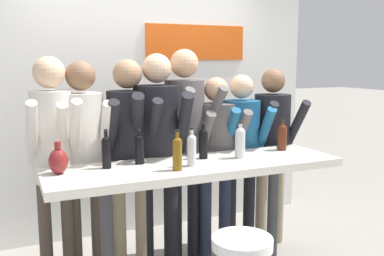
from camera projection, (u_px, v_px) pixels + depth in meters
The scene contains 18 objects.
back_wall at pixel (141, 92), 4.37m from camera, with size 3.80×0.12×2.87m.
tasting_table at pixel (197, 184), 3.18m from camera, with size 2.20×0.62×1.01m.
person_far_left at pixel (53, 145), 3.19m from camera, with size 0.37×0.52×1.79m.
person_left at pixel (83, 146), 3.31m from camera, with size 0.42×0.55×1.76m.
person_center_left at pixel (129, 143), 3.42m from camera, with size 0.43×0.56×1.77m.
person_center at pixel (158, 139), 3.50m from camera, with size 0.53×0.64×1.82m.
person_center_right at pixel (185, 130), 3.68m from camera, with size 0.47×0.60×1.86m.
person_right at pixel (216, 147), 3.77m from camera, with size 0.44×0.53×1.62m.
person_far_right at pixel (241, 143), 3.87m from camera, with size 0.46×0.56×1.64m.
person_rightmost at pixel (272, 137), 4.00m from camera, with size 0.43×0.54×1.69m.
wine_bottle_0 at pixel (240, 141), 3.31m from camera, with size 0.08×0.08×0.29m.
wine_bottle_1 at pixel (192, 149), 3.05m from camera, with size 0.07×0.07×0.28m.
wine_bottle_2 at pixel (282, 136), 3.61m from camera, with size 0.08×0.08×0.26m.
wine_bottle_3 at pixel (177, 152), 2.93m from camera, with size 0.07×0.07×0.28m.
wine_bottle_4 at pixel (106, 151), 2.99m from camera, with size 0.06×0.06×0.28m.
wine_bottle_5 at pixel (203, 142), 3.29m from camera, with size 0.07×0.07×0.28m.
wine_bottle_6 at pixel (139, 148), 3.12m from camera, with size 0.07×0.07×0.26m.
decorative_vase at pixel (58, 161), 2.85m from camera, with size 0.13×0.13×0.22m.
Camera 1 is at (-1.27, -2.81, 1.75)m, focal length 40.00 mm.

